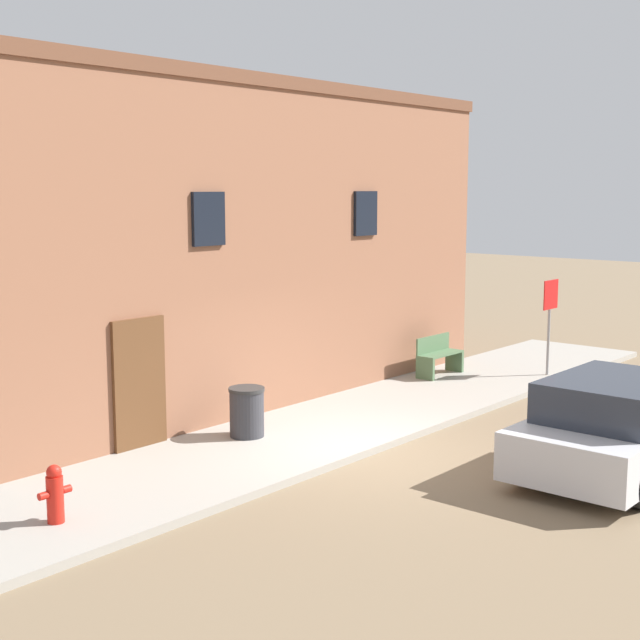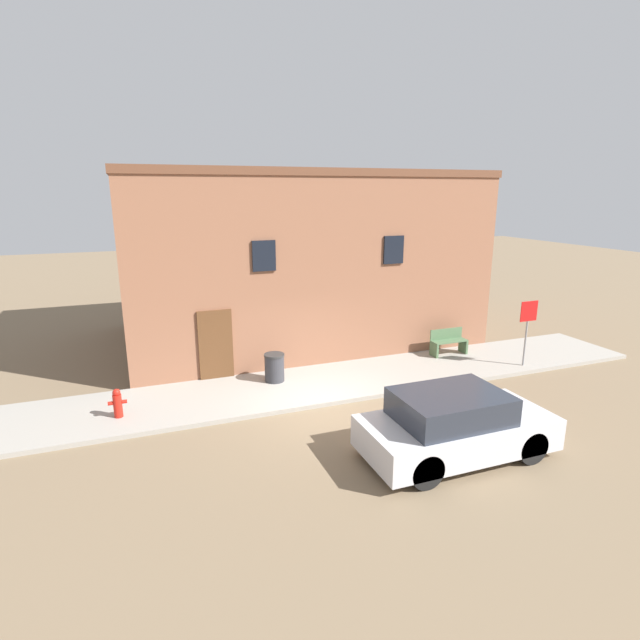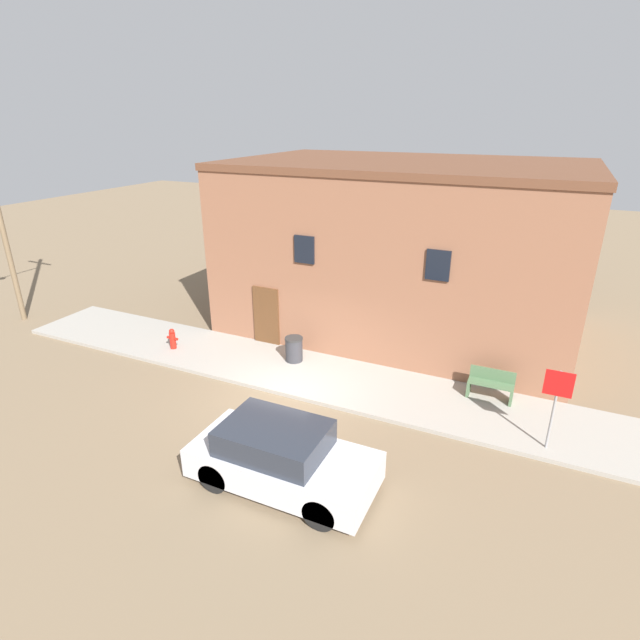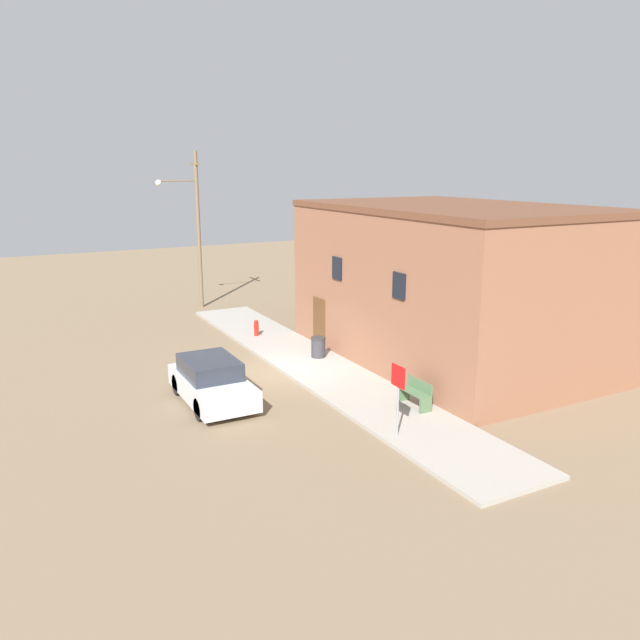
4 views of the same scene
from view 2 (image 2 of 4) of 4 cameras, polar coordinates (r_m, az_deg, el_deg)
The scene contains 8 objects.
ground_plane at distance 13.42m, azimuth 0.63°, elevation -9.92°, with size 80.00×80.00×0.00m, color #7A664C.
sidewalk at distance 14.64m, azimuth -1.48°, elevation -7.51°, with size 22.14×2.90×0.12m.
brick_building at distance 19.30m, azimuth -3.21°, elevation 7.26°, with size 12.40×8.09×6.23m.
fire_hydrant at distance 13.42m, azimuth -22.13°, elevation -8.79°, with size 0.44×0.21×0.74m.
stop_sign at distance 16.96m, azimuth 22.65°, elevation -0.11°, with size 0.64×0.06×2.11m.
bench at distance 17.60m, azimuth 14.45°, elevation -2.47°, with size 1.26×0.44×0.87m.
trash_bin at distance 14.75m, azimuth -5.23°, elevation -5.42°, with size 0.60×0.60×0.83m.
parked_car at distance 11.24m, azimuth 15.16°, elevation -11.56°, with size 4.13×1.88×1.47m.
Camera 2 is at (-4.50, -11.35, 5.56)m, focal length 28.00 mm.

